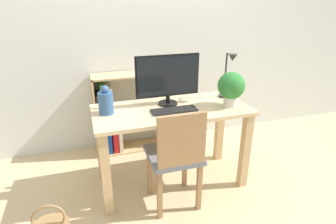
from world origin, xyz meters
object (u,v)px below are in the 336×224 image
object	(u,v)px
chair	(176,155)
bookshelf	(119,118)
desk_lamp	(229,72)
monitor	(168,77)
keyboard	(174,110)
vase	(106,102)
potted_plant	(231,87)

from	to	relation	value
chair	bookshelf	size ratio (longest dim) A/B	1.00
chair	bookshelf	distance (m)	1.11
desk_lamp	bookshelf	world-z (taller)	desk_lamp
monitor	keyboard	world-z (taller)	monitor
keyboard	vase	size ratio (longest dim) A/B	1.61
keyboard	desk_lamp	size ratio (longest dim) A/B	0.90
keyboard	desk_lamp	world-z (taller)	desk_lamp
potted_plant	chair	world-z (taller)	potted_plant
keyboard	bookshelf	xyz separation A→B (m)	(-0.35, 0.82, -0.36)
desk_lamp	keyboard	bearing A→B (deg)	-165.28
potted_plant	monitor	bearing A→B (deg)	157.85
monitor	desk_lamp	world-z (taller)	monitor
vase	monitor	bearing A→B (deg)	6.13
monitor	vase	bearing A→B (deg)	-173.87
monitor	chair	size ratio (longest dim) A/B	0.64
keyboard	potted_plant	size ratio (longest dim) A/B	1.27
monitor	desk_lamp	distance (m)	0.56
bookshelf	vase	bearing A→B (deg)	-104.48
potted_plant	desk_lamp	bearing A→B (deg)	69.27
keyboard	desk_lamp	bearing A→B (deg)	14.72
vase	bookshelf	distance (m)	0.85
monitor	vase	size ratio (longest dim) A/B	2.37
vase	desk_lamp	bearing A→B (deg)	1.62
monitor	keyboard	xyz separation A→B (m)	(-0.00, -0.17, -0.23)
monitor	chair	xyz separation A→B (m)	(-0.07, -0.42, -0.50)
vase	desk_lamp	xyz separation A→B (m)	(1.09, 0.03, 0.15)
potted_plant	chair	xyz separation A→B (m)	(-0.56, -0.22, -0.43)
potted_plant	vase	bearing A→B (deg)	172.04
monitor	bookshelf	world-z (taller)	monitor
monitor	bookshelf	xyz separation A→B (m)	(-0.35, 0.64, -0.59)
monitor	potted_plant	xyz separation A→B (m)	(0.49, -0.20, -0.07)
keyboard	bookshelf	size ratio (longest dim) A/B	0.43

